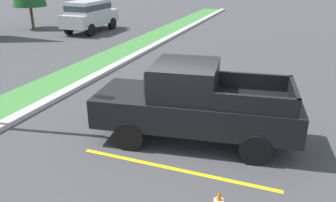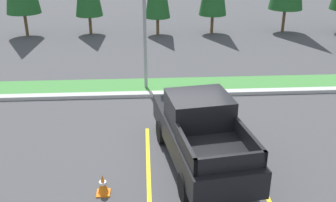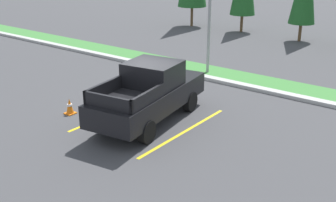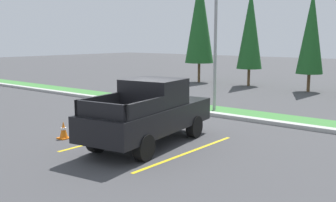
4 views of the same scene
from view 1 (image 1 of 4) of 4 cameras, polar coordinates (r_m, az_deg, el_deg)
The scene contains 6 objects.
ground_plane at distance 9.07m, azimuth 1.07°, elevation -7.33°, with size 120.00×120.00×0.00m, color #424244.
parking_line_near at distance 8.10m, azimuth 1.21°, elevation -11.20°, with size 0.12×4.80×0.01m, color yellow.
parking_line_far at distance 10.72m, azimuth 6.89°, elevation -2.66°, with size 0.12×4.80×0.01m, color yellow.
curb_strip at distance 11.56m, azimuth -22.92°, elevation -2.07°, with size 56.00×0.40×0.15m, color #B2B2AD.
pickup_truck_main at distance 8.94m, azimuth 4.34°, elevation -0.44°, with size 2.64×5.45×2.10m.
suv_distant at distance 24.71m, azimuth -12.84°, elevation 13.93°, with size 4.60×1.97×2.10m.
Camera 1 is at (-7.44, -2.70, 4.42)m, focal length 36.81 mm.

